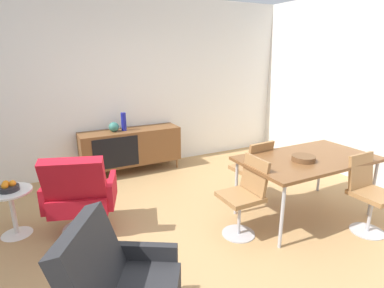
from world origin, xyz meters
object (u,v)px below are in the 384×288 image
object	(u,v)px
wooden_bowl_on_table	(303,158)
dining_chair_front_right	(368,191)
dining_chair_back_left	(253,169)
fruit_bowl	(8,187)
sideboard	(131,146)
vase_cobalt	(124,122)
dining_chair_near_window	(245,194)
dining_table	(307,161)
lounge_chair_red	(80,194)
side_table_round	(12,208)
vase_sculptural_dark	(114,127)

from	to	relation	value
wooden_bowl_on_table	dining_chair_front_right	bearing A→B (deg)	-45.17
dining_chair_back_left	fruit_bowl	distance (m)	2.82
sideboard	dining_chair_front_right	size ratio (longest dim) A/B	1.87
vase_cobalt	dining_chair_near_window	size ratio (longest dim) A/B	0.34
dining_table	dining_chair_back_left	distance (m)	0.70
dining_chair_front_right	fruit_bowl	distance (m)	3.85
sideboard	dining_chair_near_window	xyz separation A→B (m)	(0.54, -2.35, 0.03)
dining_chair_near_window	dining_chair_front_right	size ratio (longest dim) A/B	1.00
sideboard	fruit_bowl	distance (m)	2.08
sideboard	vase_cobalt	distance (m)	0.43
dining_chair_near_window	lounge_chair_red	xyz separation A→B (m)	(-1.56, 0.82, -0.00)
vase_cobalt	wooden_bowl_on_table	size ratio (longest dim) A/B	1.10
dining_chair_back_left	side_table_round	world-z (taller)	dining_chair_back_left
fruit_bowl	dining_chair_front_right	bearing A→B (deg)	-25.96
dining_table	dining_chair_back_left	world-z (taller)	dining_chair_back_left
dining_chair_front_right	side_table_round	distance (m)	3.85
side_table_round	lounge_chair_red	bearing A→B (deg)	-24.69
wooden_bowl_on_table	lounge_chair_red	bearing A→B (deg)	159.00
dining_chair_back_left	vase_cobalt	bearing A→B (deg)	123.40
sideboard	side_table_round	size ratio (longest dim) A/B	3.08
vase_sculptural_dark	dining_chair_front_right	world-z (taller)	vase_sculptural_dark
fruit_bowl	lounge_chair_red	bearing A→B (deg)	-24.73
vase_cobalt	dining_table	world-z (taller)	vase_cobalt
dining_chair_near_window	lounge_chair_red	distance (m)	1.76
dining_table	side_table_round	size ratio (longest dim) A/B	3.08
vase_sculptural_dark	side_table_round	size ratio (longest dim) A/B	0.31
sideboard	dining_table	size ratio (longest dim) A/B	1.00
vase_sculptural_dark	dining_chair_back_left	xyz separation A→B (m)	(1.34, -1.79, -0.33)
dining_table	dining_chair_near_window	size ratio (longest dim) A/B	1.87
dining_chair_near_window	dining_chair_back_left	world-z (taller)	same
vase_sculptural_dark	fruit_bowl	world-z (taller)	vase_sculptural_dark
fruit_bowl	sideboard	bearing A→B (deg)	36.12
vase_cobalt	vase_sculptural_dark	size ratio (longest dim) A/B	1.80
vase_cobalt	fruit_bowl	world-z (taller)	vase_cobalt
vase_cobalt	dining_table	distance (m)	2.81
vase_cobalt	dining_chair_back_left	bearing A→B (deg)	-56.60
lounge_chair_red	side_table_round	bearing A→B (deg)	155.31
vase_cobalt	wooden_bowl_on_table	bearing A→B (deg)	-60.17
vase_sculptural_dark	dining_chair_near_window	bearing A→B (deg)	-71.22
dining_chair_near_window	vase_sculptural_dark	bearing A→B (deg)	108.78
vase_cobalt	dining_table	xyz separation A→B (m)	(1.53, -2.35, -0.17)
vase_sculptural_dark	dining_chair_front_right	bearing A→B (deg)	-55.00
vase_sculptural_dark	fruit_bowl	xyz separation A→B (m)	(-1.42, -1.23, -0.23)
wooden_bowl_on_table	dining_table	bearing A→B (deg)	24.48
wooden_bowl_on_table	side_table_round	xyz separation A→B (m)	(-2.97, 1.19, -0.45)
vase_cobalt	dining_chair_back_left	xyz separation A→B (m)	(1.18, -1.79, -0.39)
vase_sculptural_dark	dining_table	bearing A→B (deg)	-54.31
dining_chair_front_right	sideboard	bearing A→B (deg)	121.51
dining_chair_near_window	side_table_round	world-z (taller)	dining_chair_near_window
dining_table	fruit_bowl	world-z (taller)	dining_table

